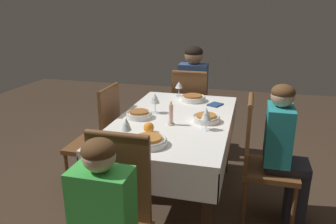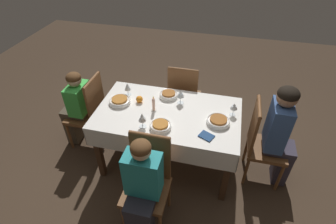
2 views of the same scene
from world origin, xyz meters
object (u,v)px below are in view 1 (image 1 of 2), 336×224
(wine_glass_west, at_px, (126,125))
(chair_west, at_px, (113,217))
(chair_south, at_px, (261,157))
(bowl_south, at_px, (206,118))
(chair_east, at_px, (191,110))
(wine_glass_north, at_px, (155,99))
(bowl_west, at_px, (149,141))
(wine_glass_east, at_px, (179,85))
(person_adult_denim, at_px, (194,92))
(dining_table, at_px, (174,129))
(bowl_north, at_px, (139,114))
(person_child_teal, at_px, (285,150))
(wine_glass_south, at_px, (206,115))
(bowl_east, at_px, (193,98))
(orange_fruit, at_px, (149,128))
(candle_centerpiece, at_px, (171,116))
(napkin_red_folded, at_px, (215,105))
(chair_north, at_px, (100,136))

(wine_glass_west, bearing_deg, chair_west, -168.74)
(chair_south, distance_m, bowl_south, 0.50)
(chair_east, height_order, wine_glass_north, chair_east)
(bowl_west, bearing_deg, wine_glass_east, 3.67)
(bowl_south, bearing_deg, person_adult_denim, 14.82)
(dining_table, relative_size, bowl_north, 7.33)
(person_child_teal, distance_m, bowl_west, 1.03)
(wine_glass_south, xyz_separation_m, bowl_north, (0.13, 0.54, -0.08))
(chair_west, relative_size, wine_glass_south, 5.95)
(person_adult_denim, xyz_separation_m, wine_glass_west, (-1.63, 0.14, 0.19))
(chair_south, bearing_deg, wine_glass_south, 112.12)
(bowl_south, distance_m, wine_glass_south, 0.19)
(bowl_west, xyz_separation_m, bowl_north, (0.48, 0.23, 0.00))
(bowl_east, height_order, wine_glass_east, wine_glass_east)
(orange_fruit, bearing_deg, candle_centerpiece, -29.83)
(wine_glass_east, distance_m, wine_glass_west, 1.15)
(wine_glass_west, height_order, napkin_red_folded, wine_glass_west)
(bowl_south, xyz_separation_m, candle_centerpiece, (-0.13, 0.24, 0.04))
(chair_east, xyz_separation_m, bowl_west, (-1.51, -0.02, 0.27))
(bowl_south, height_order, napkin_red_folded, bowl_south)
(chair_west, height_order, bowl_east, chair_west)
(bowl_west, bearing_deg, candle_centerpiece, -6.57)
(bowl_west, bearing_deg, bowl_south, -28.42)
(chair_west, height_order, bowl_west, chair_west)
(bowl_south, bearing_deg, wine_glass_east, 28.66)
(wine_glass_north, distance_m, orange_fruit, 0.44)
(bowl_east, xyz_separation_m, orange_fruit, (-0.85, 0.15, 0.01))
(bowl_east, relative_size, napkin_red_folded, 1.46)
(chair_north, xyz_separation_m, person_adult_denim, (1.08, -0.61, 0.16))
(chair_east, height_order, wine_glass_east, chair_east)
(wine_glass_north, bearing_deg, person_adult_denim, -7.21)
(wine_glass_north, xyz_separation_m, orange_fruit, (-0.43, -0.08, -0.08))
(dining_table, distance_m, chair_south, 0.68)
(bowl_east, xyz_separation_m, napkin_red_folded, (-0.09, -0.21, -0.02))
(dining_table, bearing_deg, chair_south, -91.67)
(dining_table, xyz_separation_m, candle_centerpiece, (-0.15, -0.01, 0.16))
(wine_glass_south, bearing_deg, person_child_teal, -73.88)
(dining_table, xyz_separation_m, chair_south, (-0.02, -0.67, -0.15))
(chair_north, relative_size, bowl_north, 4.76)
(bowl_south, bearing_deg, person_child_teal, -90.70)
(chair_south, bearing_deg, person_child_teal, -90.00)
(wine_glass_west, xyz_separation_m, wine_glass_north, (0.59, -0.01, 0.01))
(person_adult_denim, distance_m, candle_centerpiece, 1.28)
(wine_glass_north, bearing_deg, orange_fruit, -168.90)
(chair_north, distance_m, person_adult_denim, 1.25)
(wine_glass_south, bearing_deg, napkin_red_folded, 0.60)
(napkin_red_folded, bearing_deg, bowl_north, 132.28)
(chair_north, distance_m, wine_glass_west, 0.80)
(dining_table, bearing_deg, wine_glass_south, -123.86)
(bowl_west, height_order, napkin_red_folded, bowl_west)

